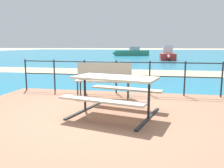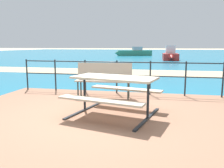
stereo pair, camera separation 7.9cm
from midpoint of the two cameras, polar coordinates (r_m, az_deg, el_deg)
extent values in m
plane|color=beige|center=(4.78, -4.28, -8.55)|extent=(240.00, 240.00, 0.00)
cube|color=#996B51|center=(4.77, -4.29, -8.21)|extent=(6.40, 5.20, 0.06)
cube|color=teal|center=(44.43, 9.27, 7.41)|extent=(90.00, 90.00, 0.01)
cube|color=tan|center=(13.01, 5.42, 2.91)|extent=(54.01, 3.15, 0.01)
cube|color=#BCAD93|center=(4.69, 0.25, 1.57)|extent=(1.80, 1.13, 0.04)
cube|color=#BCAD93|center=(4.20, -3.34, -4.07)|extent=(1.68, 0.66, 0.04)
cube|color=#BCAD93|center=(5.32, 3.06, -1.19)|extent=(1.68, 0.66, 0.04)
cylinder|color=#1E2328|center=(5.09, -7.11, -2.29)|extent=(0.06, 0.06, 0.77)
cube|color=#1E2328|center=(5.18, -7.02, -6.31)|extent=(0.43, 1.49, 0.03)
cylinder|color=#1E2328|center=(4.52, 8.54, -3.82)|extent=(0.06, 0.06, 0.77)
cube|color=#1E2328|center=(4.62, 8.43, -8.30)|extent=(0.43, 1.49, 0.03)
cube|color=tan|center=(6.31, -2.53, 0.79)|extent=(1.54, 0.50, 0.04)
cube|color=tan|center=(6.45, -2.28, 3.21)|extent=(1.52, 0.16, 0.46)
cylinder|color=#2D3833|center=(6.35, -8.81, -1.39)|extent=(0.04, 0.04, 0.47)
cylinder|color=#2D3833|center=(6.63, -8.10, -0.91)|extent=(0.04, 0.04, 0.47)
cylinder|color=#2D3833|center=(6.12, 3.55, -1.70)|extent=(0.04, 0.04, 0.47)
cylinder|color=#2D3833|center=(6.42, 3.72, -1.19)|extent=(0.04, 0.04, 0.47)
cylinder|color=#1E2328|center=(7.97, -20.69, 2.17)|extent=(0.04, 0.04, 0.98)
cylinder|color=#1E2328|center=(7.50, -14.26, 2.08)|extent=(0.04, 0.04, 0.98)
cylinder|color=#1E2328|center=(7.14, -7.08, 1.94)|extent=(0.04, 0.04, 0.98)
cylinder|color=#1E2328|center=(6.91, 0.71, 1.76)|extent=(0.04, 0.04, 0.98)
cylinder|color=#1E2328|center=(6.81, 8.89, 1.53)|extent=(0.04, 0.04, 0.98)
cylinder|color=#1E2328|center=(6.85, 17.14, 1.27)|extent=(0.04, 0.04, 0.98)
cylinder|color=#1E2328|center=(7.03, 25.12, 0.99)|extent=(0.04, 0.04, 0.98)
cylinder|color=#1E2328|center=(6.86, 0.72, 5.42)|extent=(5.90, 0.03, 0.03)
cylinder|color=#1E2328|center=(6.90, 0.71, 2.16)|extent=(5.90, 0.03, 0.03)
cube|color=red|center=(24.68, 13.42, 6.54)|extent=(1.58, 2.87, 0.66)
cube|color=silver|center=(24.87, 13.45, 8.29)|extent=(0.96, 0.99, 0.83)
cone|color=red|center=(23.03, 13.74, 6.34)|extent=(0.61, 0.52, 0.60)
cube|color=#338466|center=(34.36, 4.86, 7.60)|extent=(4.98, 2.58, 0.78)
cube|color=#A5A8AD|center=(34.43, 5.48, 8.69)|extent=(1.57, 1.22, 0.54)
cone|color=#338466|center=(33.84, 0.35, 7.61)|extent=(0.70, 0.83, 0.70)
camera|label=1|loc=(0.04, -90.40, -0.07)|focal=37.19mm
camera|label=2|loc=(0.04, 89.60, 0.07)|focal=37.19mm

